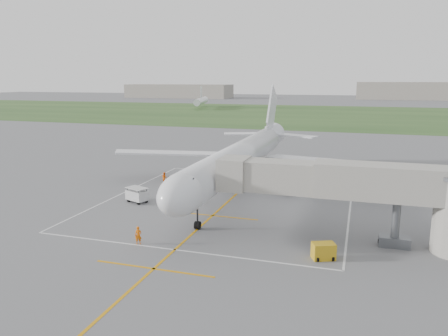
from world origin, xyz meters
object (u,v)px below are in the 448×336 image
(airliner, at_px, (240,158))
(baggage_cart, at_px, (137,195))
(jet_bridge, at_px, (370,192))
(ramp_worker_nose, at_px, (138,235))
(gpu_unit, at_px, (324,251))
(ramp_worker_wing, at_px, (164,178))

(airliner, xyz_separation_m, baggage_cart, (-10.19, -8.56, -3.48))
(jet_bridge, distance_m, ramp_worker_nose, 20.68)
(gpu_unit, distance_m, baggage_cart, 24.78)
(baggage_cart, height_order, ramp_worker_wing, baggage_cart)
(jet_bridge, xyz_separation_m, baggage_cart, (-25.91, 5.69, -3.83))
(ramp_worker_wing, bearing_deg, baggage_cart, 137.72)
(airliner, distance_m, gpu_unit, 22.86)
(airliner, bearing_deg, jet_bridge, -42.19)
(jet_bridge, distance_m, ramp_worker_wing, 31.42)
(airliner, relative_size, ramp_worker_nose, 28.82)
(gpu_unit, xyz_separation_m, baggage_cart, (-22.52, 10.33, 0.25))
(gpu_unit, relative_size, ramp_worker_nose, 1.30)
(jet_bridge, bearing_deg, ramp_worker_nose, -162.04)
(jet_bridge, distance_m, gpu_unit, 7.05)
(gpu_unit, distance_m, ramp_worker_wing, 31.08)
(jet_bridge, bearing_deg, gpu_unit, -126.16)
(baggage_cart, bearing_deg, gpu_unit, -2.11)
(jet_bridge, bearing_deg, baggage_cart, 167.61)
(airliner, distance_m, baggage_cart, 13.76)
(gpu_unit, distance_m, ramp_worker_nose, 16.01)
(gpu_unit, height_order, baggage_cart, baggage_cart)
(gpu_unit, relative_size, baggage_cart, 0.71)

